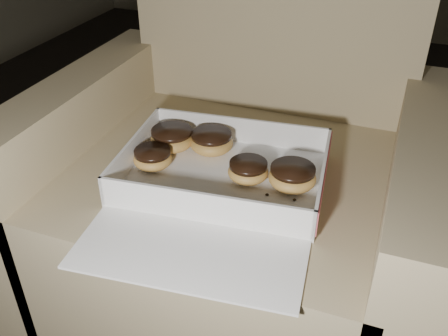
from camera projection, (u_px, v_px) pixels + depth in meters
armchair at (240, 193)px, 1.17m from camera, size 0.87×0.73×0.90m
bakery_box at (220, 186)px, 0.96m from camera, size 0.43×0.50×0.07m
donut_a at (212, 142)px, 1.07m from camera, size 0.09×0.09×0.05m
donut_b at (292, 177)px, 0.96m from camera, size 0.09×0.09×0.05m
donut_c at (248, 171)px, 0.98m from camera, size 0.08×0.08×0.04m
donut_d at (153, 158)px, 1.02m from camera, size 0.08×0.08×0.04m
donut_e at (172, 138)px, 1.08m from camera, size 0.09×0.09×0.05m
crumb_a at (295, 200)px, 0.93m from camera, size 0.01×0.01×0.00m
crumb_b at (267, 195)px, 0.95m from camera, size 0.01×0.01×0.00m
crumb_c at (134, 195)px, 0.95m from camera, size 0.01×0.01×0.00m
crumb_d at (150, 185)px, 0.97m from camera, size 0.01×0.01×0.00m
crumb_e at (250, 206)px, 0.92m from camera, size 0.01×0.01×0.00m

